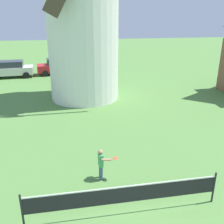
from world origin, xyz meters
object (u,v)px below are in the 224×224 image
object	(u,v)px
player_far	(101,162)
windmill	(82,1)
parked_car_cream	(11,69)
parked_car_red	(60,66)
tennis_net	(124,195)

from	to	relation	value
player_far	windmill	bearing A→B (deg)	88.66
parked_car_cream	parked_car_red	distance (m)	4.63
parked_car_cream	parked_car_red	bearing A→B (deg)	8.64
player_far	parked_car_red	xyz separation A→B (m)	(-1.59, 18.45, 0.13)
player_far	parked_car_cream	distance (m)	18.79
parked_car_cream	windmill	bearing A→B (deg)	-50.04
windmill	parked_car_cream	distance (m)	11.48
windmill	player_far	world-z (taller)	windmill
tennis_net	parked_car_cream	distance (m)	20.72
parked_car_red	player_far	bearing A→B (deg)	-85.06
player_far	parked_car_red	size ratio (longest dim) A/B	0.26
parked_car_cream	tennis_net	bearing A→B (deg)	-71.49
windmill	tennis_net	xyz separation A→B (m)	(0.17, -12.00, -5.81)
parked_car_cream	player_far	bearing A→B (deg)	-70.83
tennis_net	parked_car_red	distance (m)	20.45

